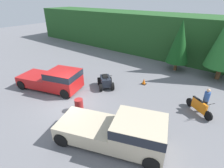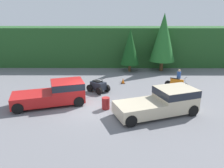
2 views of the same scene
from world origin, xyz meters
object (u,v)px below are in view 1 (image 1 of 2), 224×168
rider_person (206,100)px  quad_atv (106,82)px  dirt_bike (199,107)px  traffic_cone (144,82)px  pickup_truck_red (55,79)px  steel_barrel (79,105)px  pickup_truck_second (121,131)px

rider_person → quad_atv: bearing=-131.9°
dirt_bike → traffic_cone: 5.23m
pickup_truck_red → steel_barrel: bearing=-31.2°
pickup_truck_second → traffic_cone: pickup_truck_second is taller
dirt_bike → rider_person: size_ratio=1.12×
traffic_cone → pickup_truck_red: bearing=-135.0°
pickup_truck_second → dirt_bike: (2.49, 5.54, -0.45)m
rider_person → steel_barrel: rider_person is taller
traffic_cone → steel_barrel: (-1.54, -6.33, 0.19)m
quad_atv → pickup_truck_second: bearing=-1.9°
rider_person → dirt_bike: bearing=-84.8°
pickup_truck_second → dirt_bike: 6.09m
dirt_bike → pickup_truck_red: bearing=-126.6°
rider_person → pickup_truck_red: bearing=-120.4°
rider_person → pickup_truck_second: bearing=-76.9°
pickup_truck_red → traffic_cone: pickup_truck_red is taller
dirt_bike → quad_atv: 7.40m
quad_atv → pickup_truck_red: bearing=-95.6°
pickup_truck_second → rider_person: (2.73, 5.92, 0.02)m
dirt_bike → traffic_cone: (-4.99, 1.56, -0.24)m
pickup_truck_second → rider_person: 6.52m
rider_person → traffic_cone: rider_person is taller
steel_barrel → dirt_bike: bearing=36.1°
pickup_truck_second → steel_barrel: pickup_truck_second is taller
pickup_truck_second → traffic_cone: (-2.50, 7.10, -0.69)m
traffic_cone → pickup_truck_second: bearing=-70.6°
pickup_truck_red → steel_barrel: pickup_truck_red is taller
rider_person → steel_barrel: size_ratio=2.00×
dirt_bike → steel_barrel: size_ratio=2.25×
rider_person → traffic_cone: 5.41m
pickup_truck_red → dirt_bike: size_ratio=2.90×
pickup_truck_red → quad_atv: bearing=25.4°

